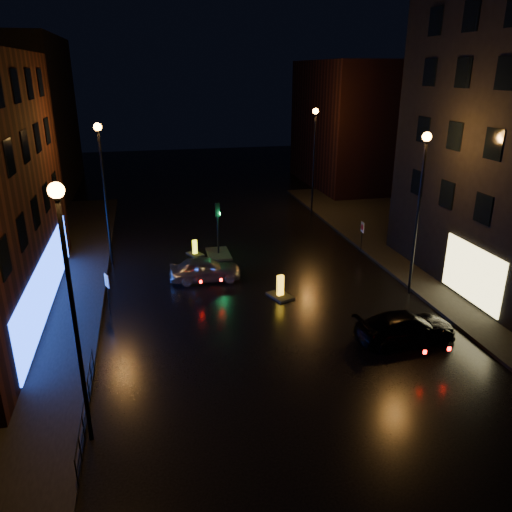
{
  "coord_description": "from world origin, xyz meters",
  "views": [
    {
      "loc": [
        -5.51,
        -15.8,
        11.14
      ],
      "look_at": [
        -0.57,
        5.93,
        2.8
      ],
      "focal_mm": 35.0,
      "sensor_mm": 36.0,
      "label": 1
    }
  ],
  "objects_px": {
    "road_sign_left": "(107,284)",
    "dark_sedan": "(406,327)",
    "silver_hatchback": "(205,269)",
    "bollard_near": "(280,292)",
    "traffic_signal": "(218,247)",
    "road_sign_right": "(362,230)",
    "bollard_far": "(195,252)"
  },
  "relations": [
    {
      "from": "bollard_far",
      "to": "road_sign_right",
      "type": "relative_size",
      "value": 0.66
    },
    {
      "from": "traffic_signal",
      "to": "silver_hatchback",
      "type": "relative_size",
      "value": 0.87
    },
    {
      "from": "traffic_signal",
      "to": "dark_sedan",
      "type": "relative_size",
      "value": 0.76
    },
    {
      "from": "silver_hatchback",
      "to": "dark_sedan",
      "type": "height_order",
      "value": "silver_hatchback"
    },
    {
      "from": "silver_hatchback",
      "to": "road_sign_right",
      "type": "xyz_separation_m",
      "value": [
        10.45,
        2.36,
        0.85
      ]
    },
    {
      "from": "bollard_far",
      "to": "road_sign_left",
      "type": "distance_m",
      "value": 8.79
    },
    {
      "from": "dark_sedan",
      "to": "road_sign_right",
      "type": "bearing_deg",
      "value": -18.4
    },
    {
      "from": "traffic_signal",
      "to": "bollard_near",
      "type": "xyz_separation_m",
      "value": [
        2.17,
        -7.0,
        -0.24
      ]
    },
    {
      "from": "bollard_far",
      "to": "dark_sedan",
      "type": "bearing_deg",
      "value": -83.14
    },
    {
      "from": "dark_sedan",
      "to": "bollard_far",
      "type": "height_order",
      "value": "dark_sedan"
    },
    {
      "from": "silver_hatchback",
      "to": "bollard_near",
      "type": "xyz_separation_m",
      "value": [
        3.52,
        -3.06,
        -0.41
      ]
    },
    {
      "from": "dark_sedan",
      "to": "bollard_near",
      "type": "distance_m",
      "value": 6.92
    },
    {
      "from": "road_sign_left",
      "to": "bollard_far",
      "type": "bearing_deg",
      "value": 31.38
    },
    {
      "from": "dark_sedan",
      "to": "bollard_near",
      "type": "height_order",
      "value": "dark_sedan"
    },
    {
      "from": "traffic_signal",
      "to": "road_sign_right",
      "type": "distance_m",
      "value": 9.29
    },
    {
      "from": "bollard_far",
      "to": "road_sign_right",
      "type": "height_order",
      "value": "road_sign_right"
    },
    {
      "from": "silver_hatchback",
      "to": "bollard_far",
      "type": "xyz_separation_m",
      "value": [
        -0.12,
        4.26,
        -0.46
      ]
    },
    {
      "from": "dark_sedan",
      "to": "road_sign_left",
      "type": "xyz_separation_m",
      "value": [
        -12.69,
        5.72,
        0.85
      ]
    },
    {
      "from": "bollard_far",
      "to": "road_sign_right",
      "type": "bearing_deg",
      "value": -34.37
    },
    {
      "from": "traffic_signal",
      "to": "road_sign_left",
      "type": "distance_m",
      "value": 9.43
    },
    {
      "from": "traffic_signal",
      "to": "bollard_far",
      "type": "distance_m",
      "value": 1.53
    },
    {
      "from": "dark_sedan",
      "to": "road_sign_right",
      "type": "relative_size",
      "value": 2.22
    },
    {
      "from": "road_sign_left",
      "to": "silver_hatchback",
      "type": "bearing_deg",
      "value": 5.77
    },
    {
      "from": "bollard_near",
      "to": "road_sign_left",
      "type": "height_order",
      "value": "road_sign_left"
    },
    {
      "from": "traffic_signal",
      "to": "road_sign_right",
      "type": "height_order",
      "value": "traffic_signal"
    },
    {
      "from": "bollard_far",
      "to": "traffic_signal",
      "type": "bearing_deg",
      "value": -36.11
    },
    {
      "from": "road_sign_left",
      "to": "dark_sedan",
      "type": "bearing_deg",
      "value": -48.22
    },
    {
      "from": "bollard_far",
      "to": "silver_hatchback",
      "type": "bearing_deg",
      "value": -112.58
    },
    {
      "from": "dark_sedan",
      "to": "silver_hatchback",
      "type": "bearing_deg",
      "value": 37.56
    },
    {
      "from": "bollard_near",
      "to": "bollard_far",
      "type": "relative_size",
      "value": 1.2
    },
    {
      "from": "bollard_far",
      "to": "road_sign_left",
      "type": "height_order",
      "value": "road_sign_left"
    },
    {
      "from": "bollard_far",
      "to": "road_sign_right",
      "type": "xyz_separation_m",
      "value": [
        10.57,
        -1.9,
        1.31
      ]
    }
  ]
}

